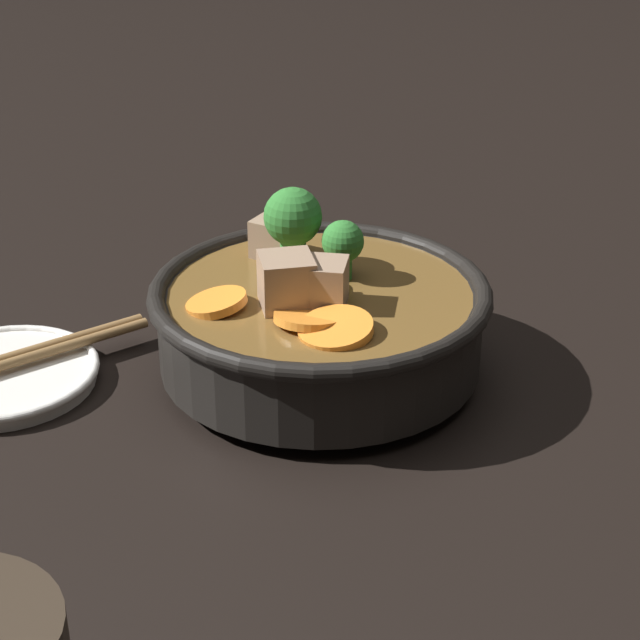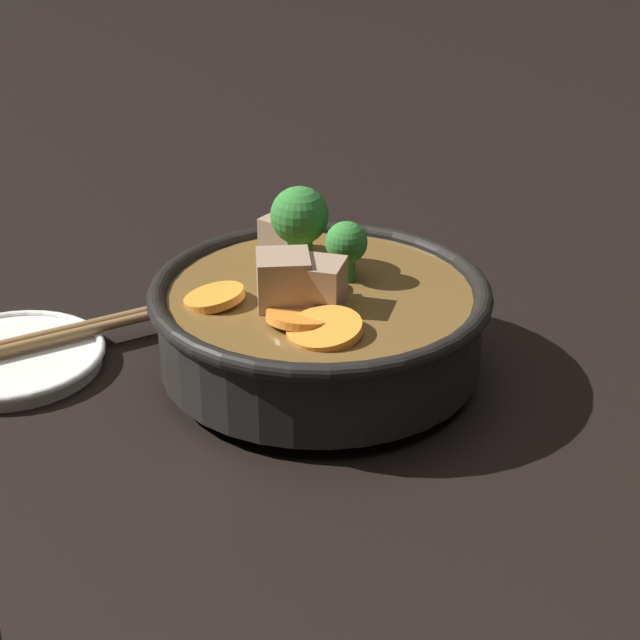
# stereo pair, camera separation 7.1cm
# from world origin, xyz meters

# --- Properties ---
(ground_plane) EXTENTS (3.00, 3.00, 0.00)m
(ground_plane) POSITION_xyz_m (0.00, 0.00, 0.00)
(ground_plane) COLOR black
(stirfry_bowl) EXTENTS (0.23, 0.23, 0.12)m
(stirfry_bowl) POSITION_xyz_m (0.00, 0.00, 0.04)
(stirfry_bowl) COLOR black
(stirfry_bowl) RESTS_ON ground_plane
(side_saucer) EXTENTS (0.13, 0.13, 0.01)m
(side_saucer) POSITION_xyz_m (0.17, 0.14, 0.01)
(side_saucer) COLOR white
(side_saucer) RESTS_ON ground_plane
(chopsticks_pair) EXTENTS (0.08, 0.21, 0.01)m
(chopsticks_pair) POSITION_xyz_m (0.17, 0.14, 0.02)
(chopsticks_pair) COLOR olive
(chopsticks_pair) RESTS_ON side_saucer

